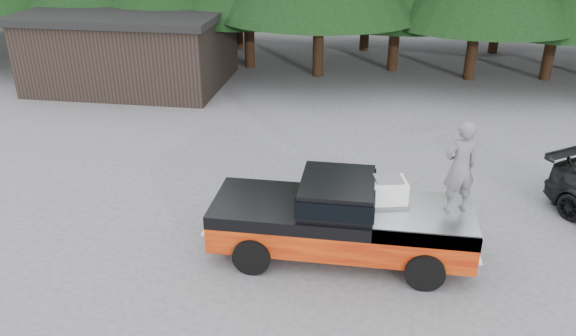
# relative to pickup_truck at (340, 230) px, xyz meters

# --- Properties ---
(ground) EXTENTS (120.00, 120.00, 0.00)m
(ground) POSITION_rel_pickup_truck_xyz_m (-1.11, 0.41, -0.67)
(ground) COLOR #4B4B4D
(ground) RESTS_ON ground
(pickup_truck) EXTENTS (6.00, 2.04, 1.33)m
(pickup_truck) POSITION_rel_pickup_truck_xyz_m (0.00, 0.00, 0.00)
(pickup_truck) COLOR #C64B0C
(pickup_truck) RESTS_ON ground
(truck_cab) EXTENTS (1.66, 1.90, 0.59)m
(truck_cab) POSITION_rel_pickup_truck_xyz_m (-0.10, 0.00, 0.96)
(truck_cab) COLOR black
(truck_cab) RESTS_ON pickup_truck
(air_compressor) EXTENTS (0.91, 0.81, 0.54)m
(air_compressor) POSITION_rel_pickup_truck_xyz_m (1.00, 0.24, 0.94)
(air_compressor) COLOR silver
(air_compressor) RESTS_ON pickup_truck
(man_on_bed) EXTENTS (0.88, 0.74, 2.06)m
(man_on_bed) POSITION_rel_pickup_truck_xyz_m (2.45, 0.14, 1.70)
(man_on_bed) COLOR #58565E
(man_on_bed) RESTS_ON pickup_truck
(utility_building) EXTENTS (8.40, 6.40, 3.30)m
(utility_building) POSITION_rel_pickup_truck_xyz_m (-10.11, 12.41, 1.00)
(utility_building) COLOR black
(utility_building) RESTS_ON ground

